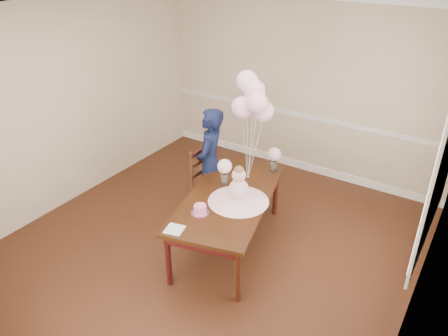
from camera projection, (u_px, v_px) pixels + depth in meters
floor at (206, 249)px, 5.24m from camera, size 4.50×5.00×0.00m
ceiling at (201, 13)px, 3.96m from camera, size 4.50×5.00×0.02m
wall_back at (301, 86)px, 6.45m from camera, size 4.50×0.02×2.70m
wall_left at (62, 107)px, 5.67m from camera, size 0.02×5.00×2.70m
wall_right at (431, 212)px, 3.53m from camera, size 0.02×5.00×2.70m
chair_rail_trim at (298, 115)px, 6.66m from camera, size 4.50×0.02×0.07m
baseboard_trim at (294, 163)px, 7.05m from camera, size 4.50×0.02×0.12m
window_frame at (445, 165)px, 3.81m from camera, size 0.02×1.66×1.56m
window_blinds at (442, 165)px, 3.82m from camera, size 0.01×1.50×1.40m
dining_table_top at (228, 199)px, 5.00m from camera, size 1.32×1.98×0.05m
table_apron at (228, 204)px, 5.03m from camera, size 1.21×1.87×0.09m
table_leg_fl at (168, 260)px, 4.57m from camera, size 0.08×0.08×0.64m
table_leg_fr at (238, 276)px, 4.35m from camera, size 0.08×0.08×0.64m
table_leg_bl at (221, 184)px, 5.97m from camera, size 0.08×0.08×0.64m
table_leg_br at (275, 193)px, 5.75m from camera, size 0.08×0.08×0.64m
baby_skirt at (238, 198)px, 4.89m from camera, size 0.84×0.84×0.09m
baby_torso at (239, 189)px, 4.83m from camera, size 0.22×0.22×0.22m
baby_head at (239, 175)px, 4.75m from camera, size 0.15×0.15×0.15m
baby_hair at (239, 171)px, 4.73m from camera, size 0.11×0.11×0.11m
cake_platter at (200, 213)px, 4.70m from camera, size 0.24×0.24×0.01m
birthday_cake at (200, 209)px, 4.67m from camera, size 0.17×0.17×0.09m
cake_flower_a at (200, 204)px, 4.64m from camera, size 0.03×0.03×0.03m
cake_flower_b at (203, 204)px, 4.65m from camera, size 0.03×0.03×0.03m
rose_vase_near at (225, 178)px, 5.22m from camera, size 0.11×0.11×0.15m
roses_near at (225, 166)px, 5.14m from camera, size 0.17×0.17×0.17m
rose_vase_far at (273, 166)px, 5.50m from camera, size 0.11×0.11×0.15m
roses_far at (274, 154)px, 5.42m from camera, size 0.17×0.17×0.17m
napkin at (175, 229)px, 4.43m from camera, size 0.22×0.22×0.01m
balloon_weight at (248, 177)px, 5.37m from camera, size 0.04×0.04×0.02m
balloon_a at (242, 107)px, 4.97m from camera, size 0.25×0.25×0.25m
balloon_b at (257, 103)px, 4.84m from camera, size 0.25×0.25×0.25m
balloon_c at (254, 90)px, 4.93m from camera, size 0.25×0.25×0.25m
balloon_d at (247, 81)px, 4.93m from camera, size 0.25×0.25×0.25m
balloon_e at (263, 111)px, 4.99m from camera, size 0.25×0.25×0.25m
balloon_ribbon_a at (245, 149)px, 5.21m from camera, size 0.08×0.02×0.76m
balloon_ribbon_b at (252, 147)px, 5.14m from camera, size 0.10×0.03×0.85m
balloon_ribbon_c at (251, 141)px, 5.19m from camera, size 0.01×0.09×0.94m
balloon_ribbon_d at (247, 137)px, 5.18m from camera, size 0.10×0.07×1.03m
balloon_ribbon_e at (255, 150)px, 5.21m from camera, size 0.11×0.10×0.71m
dining_chair_seat at (212, 187)px, 5.69m from camera, size 0.42×0.42×0.05m
chair_leg_fl at (194, 203)px, 5.76m from camera, size 0.04×0.04×0.40m
chair_leg_fr at (215, 211)px, 5.59m from camera, size 0.04×0.04×0.40m
chair_leg_bl at (209, 192)px, 6.00m from camera, size 0.04×0.04×0.40m
chair_leg_br at (229, 199)px, 5.84m from camera, size 0.04×0.04×0.40m
chair_back_post_l at (192, 170)px, 5.53m from camera, size 0.04×0.04×0.52m
chair_back_post_r at (207, 160)px, 5.78m from camera, size 0.04×0.04×0.52m
chair_slat_low at (200, 172)px, 5.71m from camera, size 0.04×0.38×0.05m
chair_slat_mid at (199, 162)px, 5.64m from camera, size 0.04×0.38×0.05m
chair_slat_top at (199, 152)px, 5.57m from camera, size 0.04×0.38×0.05m
woman at (210, 163)px, 5.59m from camera, size 0.49×0.62×1.48m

